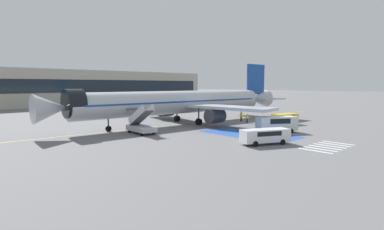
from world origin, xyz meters
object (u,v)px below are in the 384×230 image
object	(u,v)px
boarding_stairs_forward	(141,126)
ground_crew_0	(241,116)
ground_crew_1	(247,118)
service_van_1	(285,118)
fuel_tanker	(139,106)
service_van_2	(277,123)
terminal_building	(18,88)
airliner	(182,102)
service_van_0	(265,135)

from	to	relation	value
boarding_stairs_forward	ground_crew_0	world-z (taller)	boarding_stairs_forward
ground_crew_1	service_van_1	bearing A→B (deg)	112.52
fuel_tanker	service_van_2	bearing A→B (deg)	-85.49
boarding_stairs_forward	terminal_building	bearing A→B (deg)	93.29
airliner	service_van_1	bearing A→B (deg)	-132.67
fuel_tanker	ground_crew_0	distance (m)	27.90
fuel_tanker	ground_crew_1	bearing A→B (deg)	-76.58
service_van_1	service_van_2	distance (m)	9.44
service_van_0	ground_crew_1	xyz separation A→B (m)	(13.67, 12.52, -0.05)
service_van_2	ground_crew_0	distance (m)	12.98
fuel_tanker	service_van_0	xyz separation A→B (m)	(-10.95, -42.41, -0.65)
ground_crew_1	terminal_building	xyz separation A→B (m)	(-19.41, 68.25, 4.73)
fuel_tanker	ground_crew_1	size ratio (longest dim) A/B	5.90
ground_crew_1	terminal_building	size ratio (longest dim) A/B	0.01
service_van_0	ground_crew_0	distance (m)	21.05
boarding_stairs_forward	ground_crew_1	size ratio (longest dim) A/B	3.03
terminal_building	boarding_stairs_forward	bearing A→B (deg)	-90.18
service_van_1	airliner	bearing A→B (deg)	-119.95
service_van_0	ground_crew_0	size ratio (longest dim) A/B	3.20
boarding_stairs_forward	service_van_2	xyz separation A→B (m)	(14.38, -12.43, 0.34)
boarding_stairs_forward	service_van_2	bearing A→B (deg)	-37.37
boarding_stairs_forward	fuel_tanker	world-z (taller)	boarding_stairs_forward
ground_crew_0	ground_crew_1	distance (m)	2.63
boarding_stairs_forward	ground_crew_0	distance (m)	20.94
airliner	service_van_1	xyz separation A→B (m)	(12.09, -12.58, -2.62)
fuel_tanker	airliner	bearing A→B (deg)	-96.44
ground_crew_0	terminal_building	bearing A→B (deg)	172.54
boarding_stairs_forward	service_van_2	distance (m)	19.01
fuel_tanker	ground_crew_0	size ratio (longest dim) A/B	5.69
service_van_1	ground_crew_0	size ratio (longest dim) A/B	2.60
service_van_1	terminal_building	distance (m)	77.13
fuel_tanker	ground_crew_1	world-z (taller)	fuel_tanker
boarding_stairs_forward	terminal_building	world-z (taller)	terminal_building
airliner	service_van_2	xyz separation A→B (m)	(3.39, -16.24, -2.37)
airliner	fuel_tanker	size ratio (longest dim) A/B	4.51
service_van_0	service_van_1	distance (m)	18.60
fuel_tanker	service_van_1	bearing A→B (deg)	-71.81
boarding_stairs_forward	ground_crew_1	bearing A→B (deg)	-6.66
terminal_building	service_van_2	bearing A→B (deg)	-79.59
boarding_stairs_forward	airliner	bearing A→B (deg)	22.59
ground_crew_0	terminal_building	size ratio (longest dim) A/B	0.01
boarding_stairs_forward	service_van_1	xyz separation A→B (m)	(23.08, -8.77, 0.09)
terminal_building	airliner	bearing A→B (deg)	-79.96
airliner	ground_crew_1	world-z (taller)	airliner
boarding_stairs_forward	ground_crew_1	xyz separation A→B (m)	(19.62, -3.51, 0.01)
service_van_0	service_van_2	xyz separation A→B (m)	(8.43, 3.59, 0.29)
airliner	fuel_tanker	world-z (taller)	airliner
boarding_stairs_forward	terminal_building	size ratio (longest dim) A/B	0.04
ground_crew_0	service_van_2	bearing A→B (deg)	-55.08
service_van_2	ground_crew_0	xyz separation A→B (m)	(6.53, 11.22, -0.29)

